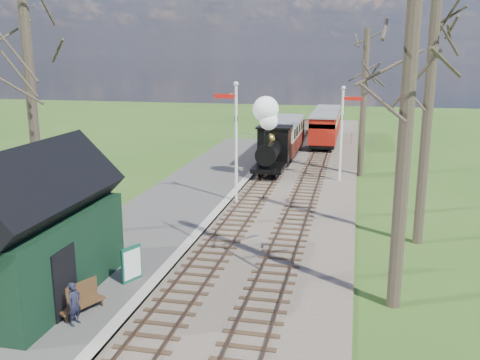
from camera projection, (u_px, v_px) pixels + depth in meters
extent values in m
ellipsoid|color=#385B23|center=(140.00, 210.00, 77.71)|extent=(57.60, 36.00, 16.20)
ellipsoid|color=#385B23|center=(385.00, 238.00, 75.96)|extent=(70.40, 44.00, 19.80)
ellipsoid|color=#385B23|center=(267.00, 209.00, 84.07)|extent=(64.00, 40.00, 18.00)
cube|color=brown|center=(290.00, 179.00, 32.71)|extent=(8.00, 60.00, 0.10)
cube|color=brown|center=(261.00, 176.00, 33.06)|extent=(0.07, 60.00, 0.12)
cube|color=brown|center=(277.00, 177.00, 32.85)|extent=(0.07, 60.00, 0.12)
cube|color=#38281C|center=(269.00, 177.00, 32.96)|extent=(1.60, 60.00, 0.09)
cube|color=brown|center=(303.00, 178.00, 32.52)|extent=(0.07, 60.00, 0.12)
cube|color=brown|center=(319.00, 179.00, 32.31)|extent=(0.07, 60.00, 0.12)
cube|color=#38281C|center=(311.00, 179.00, 32.43)|extent=(1.60, 60.00, 0.09)
cube|color=#474442|center=(171.00, 210.00, 26.09)|extent=(5.00, 44.00, 0.20)
cube|color=#B2AD9E|center=(217.00, 213.00, 25.61)|extent=(0.40, 44.00, 0.21)
cube|color=black|center=(36.00, 256.00, 16.43)|extent=(3.00, 6.00, 2.60)
cube|color=black|center=(31.00, 198.00, 16.00)|extent=(3.25, 6.30, 3.25)
cube|color=black|center=(65.00, 282.00, 15.23)|extent=(0.06, 1.20, 2.00)
cylinder|color=silver|center=(236.00, 147.00, 26.73)|extent=(0.14, 0.14, 6.00)
sphere|color=silver|center=(236.00, 84.00, 26.01)|extent=(0.24, 0.24, 0.24)
cube|color=#B7140F|center=(225.00, 96.00, 26.27)|extent=(1.10, 0.08, 0.22)
cube|color=black|center=(236.00, 119.00, 26.41)|extent=(0.18, 0.06, 0.30)
cylinder|color=silver|center=(341.00, 137.00, 31.46)|extent=(0.14, 0.14, 5.50)
sphere|color=silver|center=(343.00, 88.00, 30.79)|extent=(0.24, 0.24, 0.24)
cube|color=#B7140F|center=(353.00, 99.00, 30.82)|extent=(1.10, 0.08, 0.22)
cube|color=black|center=(342.00, 117.00, 31.19)|extent=(0.18, 0.06, 0.30)
cylinder|color=#382D23|center=(32.00, 107.00, 20.87)|extent=(0.41, 0.41, 11.00)
cylinder|color=#382D23|center=(407.00, 110.00, 15.04)|extent=(0.42, 0.42, 12.00)
cylinder|color=#382D23|center=(427.00, 121.00, 20.70)|extent=(0.40, 0.40, 10.00)
cylinder|color=#382D23|center=(363.00, 104.00, 32.70)|extent=(0.39, 0.39, 9.00)
cube|color=slate|center=(298.00, 134.00, 46.05)|extent=(12.60, 0.02, 0.01)
cube|color=slate|center=(298.00, 137.00, 46.12)|extent=(12.60, 0.02, 0.02)
cylinder|color=slate|center=(298.00, 137.00, 46.11)|extent=(0.08, 0.08, 1.00)
cube|color=black|center=(271.00, 165.00, 33.65)|extent=(1.86, 4.37, 0.27)
cylinder|color=black|center=(270.00, 151.00, 32.80)|extent=(1.20, 2.84, 1.20)
cube|color=black|center=(274.00, 144.00, 34.64)|extent=(1.97, 1.75, 2.19)
cylinder|color=black|center=(267.00, 138.00, 31.53)|extent=(0.31, 0.31, 0.87)
sphere|color=gold|center=(271.00, 138.00, 32.93)|extent=(0.57, 0.57, 0.57)
sphere|color=white|center=(269.00, 121.00, 31.27)|extent=(1.09, 1.09, 1.09)
sphere|color=white|center=(266.00, 109.00, 31.26)|extent=(1.53, 1.53, 1.53)
cylinder|color=black|center=(259.00, 171.00, 32.54)|extent=(0.11, 0.70, 0.70)
cylinder|color=black|center=(276.00, 172.00, 32.33)|extent=(0.11, 0.70, 0.70)
cube|color=black|center=(284.00, 150.00, 39.38)|extent=(2.08, 7.65, 0.33)
cube|color=#501812|center=(284.00, 141.00, 39.23)|extent=(2.19, 7.65, 0.98)
cube|color=beige|center=(284.00, 128.00, 39.00)|extent=(2.19, 7.65, 0.98)
cube|color=slate|center=(284.00, 121.00, 38.87)|extent=(2.30, 7.87, 0.13)
cube|color=black|center=(323.00, 142.00, 43.18)|extent=(1.93, 5.09, 0.31)
cube|color=#9F160D|center=(324.00, 134.00, 43.04)|extent=(2.03, 5.09, 0.92)
cube|color=beige|center=(324.00, 123.00, 42.83)|extent=(2.03, 5.09, 0.92)
cube|color=slate|center=(324.00, 117.00, 42.71)|extent=(2.14, 5.29, 0.12)
cube|color=black|center=(327.00, 132.00, 48.41)|extent=(1.93, 5.09, 0.31)
cube|color=#9F160D|center=(328.00, 126.00, 48.27)|extent=(2.03, 5.09, 0.92)
cube|color=beige|center=(328.00, 115.00, 48.06)|extent=(2.03, 5.09, 0.92)
cube|color=slate|center=(328.00, 110.00, 47.94)|extent=(2.14, 5.29, 0.12)
cube|color=#0F4936|center=(131.00, 264.00, 17.62)|extent=(0.42, 0.78, 1.19)
cube|color=silver|center=(132.00, 264.00, 17.59)|extent=(0.31, 0.65, 0.98)
cube|color=#462D19|center=(81.00, 305.00, 15.53)|extent=(0.99, 1.51, 0.06)
cube|color=#462D19|center=(76.00, 294.00, 15.57)|extent=(0.66, 1.36, 0.63)
cube|color=#462D19|center=(75.00, 320.00, 14.93)|extent=(0.06, 0.06, 0.21)
cube|color=#462D19|center=(87.00, 299.00, 16.19)|extent=(0.06, 0.06, 0.21)
imported|color=#1A1D30|center=(74.00, 304.00, 14.76)|extent=(0.41, 0.52, 1.24)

